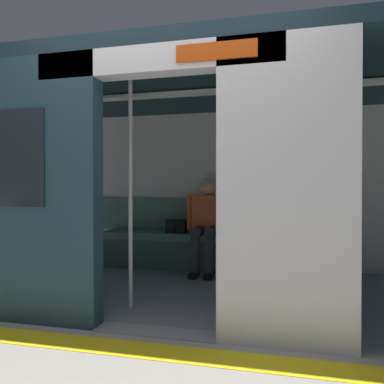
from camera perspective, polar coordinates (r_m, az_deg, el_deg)
The scene contains 9 objects.
ground_plane at distance 2.90m, azimuth -5.65°, elevation -21.01°, with size 60.00×60.00×0.00m, color gray.
platform_edge_strip at distance 2.64m, azimuth -7.96°, elevation -23.21°, with size 8.00×0.24×0.01m, color yellow.
train_car at distance 3.81m, azimuth -0.95°, elevation 6.51°, with size 6.40×2.59×2.22m.
bench_seat at distance 4.76m, azimuth 2.60°, elevation -7.87°, with size 2.93×0.44×0.48m.
person_seated at distance 4.68m, azimuth 2.34°, elevation -3.98°, with size 0.55×0.67×1.20m.
handbag at distance 4.87m, azimuth -2.45°, elevation -5.35°, with size 0.26×0.15×0.17m.
book at distance 4.72m, azimuth 7.75°, elevation -6.41°, with size 0.15×0.22×0.03m, color #26598C.
grab_pole_door at distance 3.29m, azimuth -9.59°, elevation 0.12°, with size 0.04×0.04×2.08m, color silver.
grab_pole_far at distance 3.13m, azimuth 4.60°, elevation 0.10°, with size 0.04×0.04×2.08m, color silver.
Camera 1 is at (-0.88, 2.55, 1.07)m, focal length 34.15 mm.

